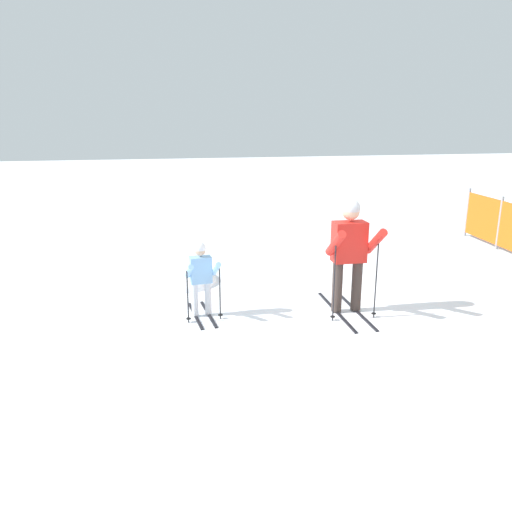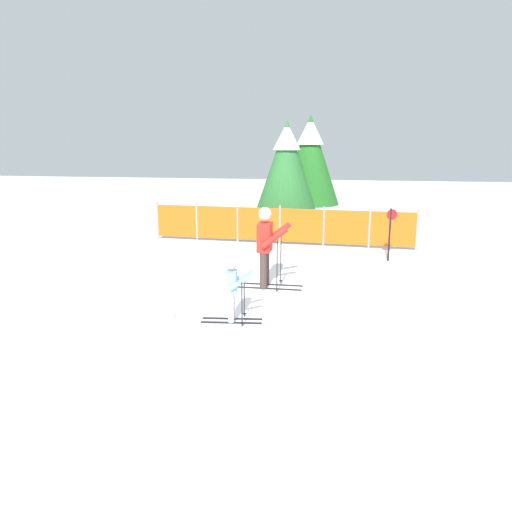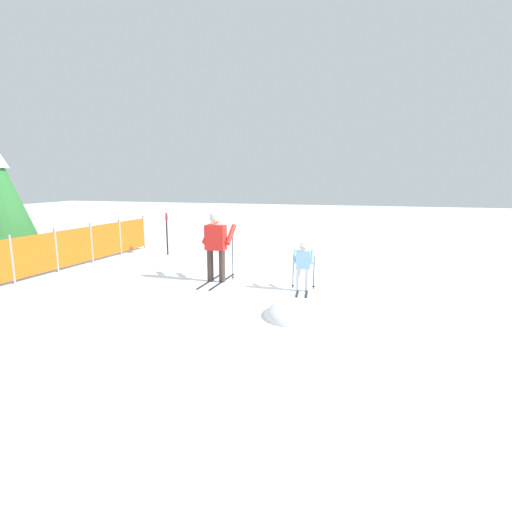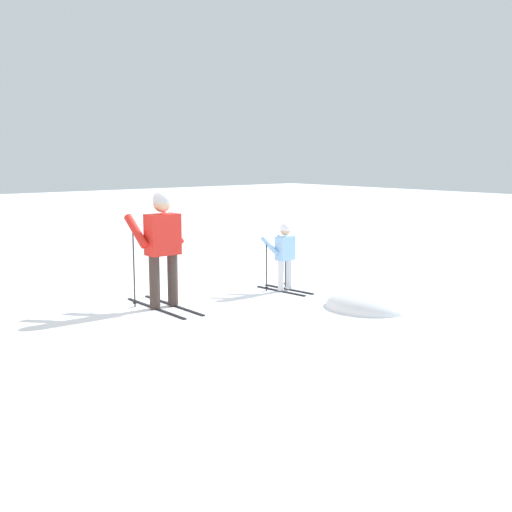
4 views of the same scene
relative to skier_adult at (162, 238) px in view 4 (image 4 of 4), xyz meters
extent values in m
plane|color=white|center=(0.06, -0.24, -1.04)|extent=(60.00, 60.00, 0.00)
cube|color=black|center=(-0.03, 0.16, -1.03)|extent=(1.64, 0.06, 0.02)
cube|color=black|center=(-0.03, -0.16, -1.03)|extent=(1.64, 0.06, 0.02)
cylinder|color=#3F332D|center=(-0.03, 0.16, -0.63)|extent=(0.16, 0.16, 0.78)
cylinder|color=#3F332D|center=(-0.03, -0.16, -0.63)|extent=(0.16, 0.16, 0.78)
cube|color=red|center=(-0.03, 0.00, 0.06)|extent=(0.28, 0.49, 0.61)
cylinder|color=red|center=(0.22, 0.30, 0.11)|extent=(0.57, 0.13, 0.48)
cylinder|color=red|center=(0.22, -0.30, 0.11)|extent=(0.57, 0.13, 0.48)
sphere|color=#D8AD8C|center=(-0.03, 0.00, 0.52)|extent=(0.26, 0.26, 0.26)
sphere|color=silver|center=(-0.03, 0.00, 0.56)|extent=(0.27, 0.27, 0.27)
cylinder|color=black|center=(0.29, 0.32, -0.44)|extent=(0.02, 0.02, 1.21)
cylinder|color=black|center=(0.29, 0.32, -0.98)|extent=(0.07, 0.07, 0.01)
cylinder|color=black|center=(0.28, -0.32, -0.44)|extent=(0.02, 0.02, 1.21)
cylinder|color=black|center=(0.28, -0.32, -0.98)|extent=(0.07, 0.07, 0.01)
cube|color=black|center=(-0.30, -2.09, -1.03)|extent=(1.07, 0.15, 0.02)
cube|color=black|center=(-0.28, -2.29, -1.03)|extent=(1.07, 0.15, 0.02)
cylinder|color=silver|center=(-0.30, -2.09, -0.77)|extent=(0.10, 0.10, 0.51)
cylinder|color=silver|center=(-0.28, -2.29, -0.77)|extent=(0.10, 0.10, 0.51)
cube|color=#8CBFF2|center=(-0.29, -2.19, -0.32)|extent=(0.21, 0.33, 0.39)
cylinder|color=#8CBFF2|center=(-0.15, -1.98, -0.27)|extent=(0.39, 0.12, 0.29)
cylinder|color=#8CBFF2|center=(-0.10, -2.37, -0.27)|extent=(0.39, 0.12, 0.29)
sphere|color=#D8AD8C|center=(-0.29, -2.19, -0.02)|extent=(0.17, 0.17, 0.17)
sphere|color=white|center=(-0.29, -2.19, 0.01)|extent=(0.18, 0.18, 0.18)
cylinder|color=black|center=(-0.12, -1.93, -0.65)|extent=(0.02, 0.02, 0.79)
cylinder|color=black|center=(-0.12, -1.93, -0.98)|extent=(0.07, 0.07, 0.01)
cylinder|color=black|center=(-0.07, -2.40, -0.65)|extent=(0.02, 0.02, 0.79)
cylinder|color=black|center=(-0.07, -2.40, -0.98)|extent=(0.07, 0.07, 0.01)
ellipsoid|color=white|center=(-1.97, -2.33, -1.04)|extent=(1.32, 1.13, 0.53)
camera|label=1|loc=(6.72, -2.79, 1.85)|focal=35.00mm
camera|label=2|loc=(1.47, -10.31, 2.09)|focal=35.00mm
camera|label=3|loc=(-8.96, -3.54, 1.46)|focal=28.00mm
camera|label=4|loc=(-8.13, 4.88, 1.22)|focal=45.00mm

